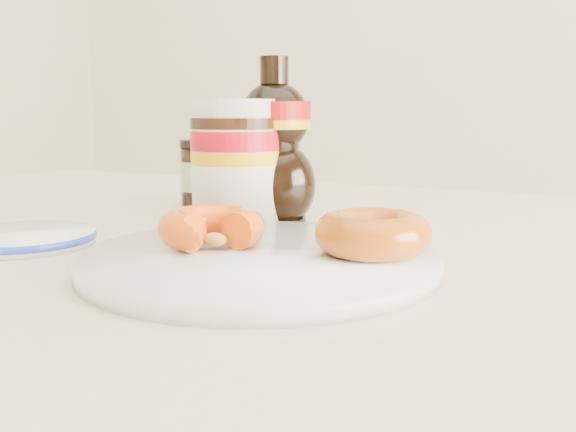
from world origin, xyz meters
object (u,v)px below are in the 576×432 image
at_px(plate, 260,260).
at_px(donut_bitten, 212,227).
at_px(dining_table, 256,311).
at_px(donut_whole, 373,233).
at_px(nutella_jar, 236,159).
at_px(blue_rim_saucer, 25,238).
at_px(dark_jar, 201,173).
at_px(syrup_bottle, 275,142).

distance_m(plate, donut_bitten, 0.05).
xyz_separation_m(dining_table, donut_bitten, (0.03, -0.13, 0.11)).
bearing_deg(donut_bitten, donut_whole, 22.08).
height_order(plate, donut_whole, donut_whole).
xyz_separation_m(plate, nutella_jar, (-0.11, 0.16, 0.07)).
relative_size(plate, donut_bitten, 3.24).
bearing_deg(blue_rim_saucer, nutella_jar, 54.14).
xyz_separation_m(donut_whole, dark_jar, (-0.32, 0.24, 0.01)).
height_order(donut_bitten, nutella_jar, nutella_jar).
distance_m(dining_table, donut_bitten, 0.17).
xyz_separation_m(plate, donut_bitten, (-0.05, 0.00, 0.02)).
height_order(donut_bitten, dark_jar, dark_jar).
bearing_deg(dark_jar, donut_whole, -36.76).
bearing_deg(donut_whole, dining_table, 148.10).
xyz_separation_m(dining_table, nutella_jar, (-0.04, 0.02, 0.16)).
height_order(dining_table, donut_whole, donut_whole).
relative_size(syrup_bottle, blue_rim_saucer, 1.40).
distance_m(dining_table, syrup_bottle, 0.18).
distance_m(dining_table, donut_whole, 0.22).
xyz_separation_m(donut_whole, syrup_bottle, (-0.17, 0.15, 0.06)).
distance_m(nutella_jar, blue_rim_saucer, 0.22).
height_order(nutella_jar, blue_rim_saucer, nutella_jar).
distance_m(donut_bitten, dark_jar, 0.33).
bearing_deg(nutella_jar, dark_jar, 136.93).
bearing_deg(plate, blue_rim_saucer, -176.12).
relative_size(plate, donut_whole, 3.13).
bearing_deg(donut_whole, nutella_jar, 147.76).
bearing_deg(donut_bitten, dark_jar, 134.14).
xyz_separation_m(plate, donut_whole, (0.08, 0.03, 0.02)).
distance_m(donut_whole, syrup_bottle, 0.23).
distance_m(dining_table, blue_rim_saucer, 0.24).
bearing_deg(syrup_bottle, plate, -65.84).
bearing_deg(donut_whole, syrup_bottle, 136.97).
height_order(dining_table, donut_bitten, donut_bitten).
relative_size(donut_bitten, blue_rim_saucer, 0.68).
distance_m(dining_table, nutella_jar, 0.16).
relative_size(dining_table, dark_jar, 16.32).
bearing_deg(dark_jar, syrup_bottle, -28.54).
height_order(dining_table, nutella_jar, nutella_jar).
bearing_deg(blue_rim_saucer, donut_whole, 8.78).
xyz_separation_m(plate, dark_jar, (-0.24, 0.27, 0.03)).
bearing_deg(donut_bitten, nutella_jar, 122.68).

